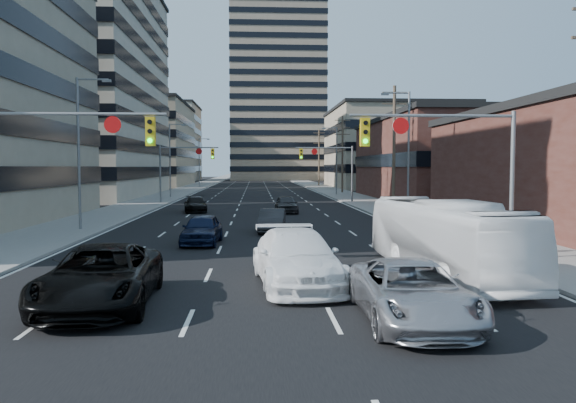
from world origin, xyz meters
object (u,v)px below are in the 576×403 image
at_px(white_van, 296,258).
at_px(sedan_blue, 202,229).
at_px(silver_suv, 412,292).
at_px(black_pickup, 101,277).
at_px(transit_bus, 444,238).

relative_size(white_van, sedan_blue, 1.40).
bearing_deg(silver_suv, black_pickup, 166.74).
height_order(black_pickup, white_van, white_van).
relative_size(silver_suv, transit_bus, 0.56).
bearing_deg(transit_bus, silver_suv, -120.85).
xyz_separation_m(black_pickup, white_van, (5.52, 2.45, 0.05)).
height_order(white_van, sedan_blue, white_van).
distance_m(black_pickup, sedan_blue, 12.43).
relative_size(black_pickup, white_van, 0.98).
bearing_deg(silver_suv, white_van, 120.28).
bearing_deg(black_pickup, transit_bus, 16.19).
relative_size(silver_suv, sedan_blue, 1.24).
xyz_separation_m(transit_bus, sedan_blue, (-9.21, 8.63, -0.60)).
distance_m(white_van, transit_bus, 5.41).
bearing_deg(transit_bus, black_pickup, -166.30).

